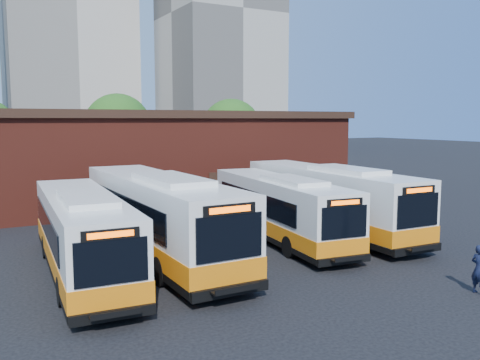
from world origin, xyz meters
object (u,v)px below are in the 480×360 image
bus_west (82,237)px  transit_worker (479,269)px  bus_midwest (158,219)px  bus_east (328,201)px  bus_mideast (279,210)px

bus_west → transit_worker: size_ratio=7.05×
bus_midwest → bus_east: bus_midwest is taller
bus_west → bus_midwest: bus_midwest is taller
transit_worker → bus_east: bearing=-9.3°
bus_west → bus_mideast: bus_west is taller
transit_worker → bus_mideast: bearing=8.9°
bus_west → bus_east: 12.82m
bus_west → bus_mideast: 9.63m
bus_mideast → bus_east: bus_east is taller
bus_west → bus_midwest: bearing=17.9°
bus_west → bus_mideast: (9.56, 1.15, -0.01)m
bus_midwest → transit_worker: bus_midwest is taller
bus_midwest → bus_mideast: 6.27m
bus_midwest → transit_worker: 12.32m
bus_mideast → transit_worker: size_ratio=7.01×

